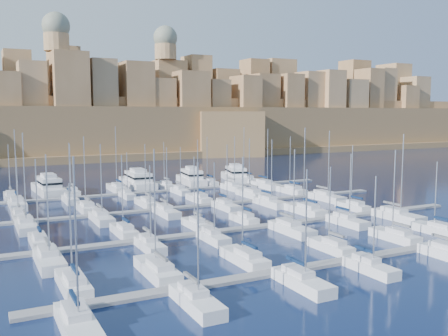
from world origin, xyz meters
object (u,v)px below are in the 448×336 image
motor_yacht_d (235,175)px  motor_yacht_b (138,181)px  sailboat_0 (73,284)px  motor_yacht_a (48,187)px  sailboat_2 (245,258)px  sailboat_4 (395,236)px  motor_yacht_c (191,178)px

motor_yacht_d → motor_yacht_b: bearing=177.6°
sailboat_0 → motor_yacht_a: (6.73, 70.35, 1.00)m
sailboat_2 → motor_yacht_d: size_ratio=0.84×
sailboat_0 → sailboat_2: (21.64, 0.05, 0.02)m
motor_yacht_a → motor_yacht_d: same height
sailboat_4 → motor_yacht_d: 70.75m
sailboat_0 → motor_yacht_d: bearing=50.5°
motor_yacht_b → motor_yacht_d: 28.49m
sailboat_2 → motor_yacht_a: (-14.91, 70.30, 0.98)m
motor_yacht_b → motor_yacht_d: same height
sailboat_2 → motor_yacht_d: sailboat_2 is taller
sailboat_0 → sailboat_4: 47.85m
motor_yacht_a → motor_yacht_c: size_ratio=1.11×
sailboat_2 → sailboat_4: size_ratio=1.00×
motor_yacht_b → motor_yacht_d: (28.47, -1.21, -0.00)m
motor_yacht_d → sailboat_2: bearing=-117.3°
sailboat_4 → sailboat_0: bearing=179.8°
motor_yacht_a → motor_yacht_d: (50.93, -0.49, -0.00)m
sailboat_4 → motor_yacht_c: (-4.03, 69.65, 0.98)m
sailboat_0 → motor_yacht_c: (43.82, 69.45, 1.00)m
motor_yacht_c → sailboat_4: bearing=-86.7°
sailboat_0 → motor_yacht_b: (29.20, 71.08, 1.00)m
motor_yacht_c → motor_yacht_d: 13.85m
motor_yacht_a → motor_yacht_b: (22.46, 0.73, -0.00)m
sailboat_0 → sailboat_2: bearing=0.1°
sailboat_2 → motor_yacht_b: bearing=83.9°
sailboat_0 → motor_yacht_b: sailboat_0 is taller
sailboat_0 → sailboat_4: (47.85, -0.20, 0.02)m
sailboat_0 → sailboat_2: 21.64m
sailboat_4 → motor_yacht_a: bearing=120.2°
sailboat_0 → sailboat_4: size_ratio=0.86×
sailboat_4 → motor_yacht_c: bearing=93.3°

